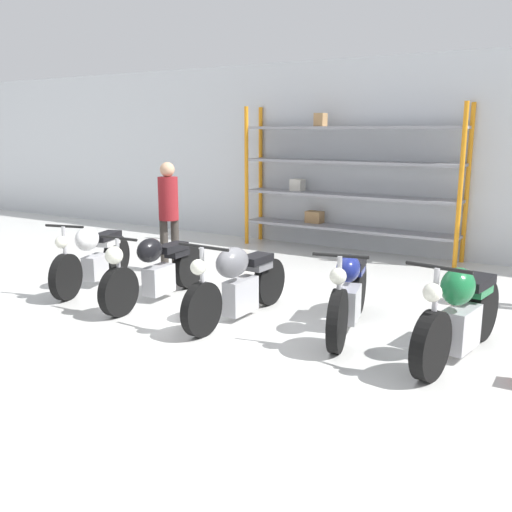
{
  "coord_description": "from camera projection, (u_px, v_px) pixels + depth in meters",
  "views": [
    {
      "loc": [
        3.73,
        -5.73,
        2.29
      ],
      "look_at": [
        0.0,
        0.4,
        0.7
      ],
      "focal_mm": 40.0,
      "sensor_mm": 36.0,
      "label": 1
    }
  ],
  "objects": [
    {
      "name": "back_wall",
      "position": [
        375.0,
        157.0,
        10.68
      ],
      "size": [
        30.0,
        0.08,
        3.6
      ],
      "color": "silver",
      "rests_on": "ground_plane"
    },
    {
      "name": "ground_plane",
      "position": [
        239.0,
        316.0,
        7.17
      ],
      "size": [
        30.0,
        30.0,
        0.0
      ],
      "primitive_type": "plane",
      "color": "silver"
    },
    {
      "name": "person_near_rack",
      "position": [
        169.0,
        208.0,
        9.17
      ],
      "size": [
        0.45,
        0.45,
        1.79
      ],
      "rotation": [
        0.0,
        0.0,
        2.38
      ],
      "color": "#38332D",
      "rests_on": "ground_plane"
    },
    {
      "name": "motorcycle_green",
      "position": [
        460.0,
        314.0,
        5.77
      ],
      "size": [
        0.64,
        2.05,
        1.09
      ],
      "rotation": [
        0.0,
        0.0,
        -1.72
      ],
      "color": "black",
      "rests_on": "ground_plane"
    },
    {
      "name": "motorcycle_white",
      "position": [
        93.0,
        256.0,
        8.43
      ],
      "size": [
        0.79,
        2.0,
        1.04
      ],
      "rotation": [
        0.0,
        0.0,
        -1.29
      ],
      "color": "black",
      "rests_on": "ground_plane"
    },
    {
      "name": "motorcycle_black",
      "position": [
        155.0,
        270.0,
        7.72
      ],
      "size": [
        0.56,
        2.14,
        1.0
      ],
      "rotation": [
        0.0,
        0.0,
        -1.52
      ],
      "color": "black",
      "rests_on": "ground_plane"
    },
    {
      "name": "motorcycle_grey",
      "position": [
        238.0,
        282.0,
        6.96
      ],
      "size": [
        0.69,
        2.07,
        1.04
      ],
      "rotation": [
        0.0,
        0.0,
        -1.6
      ],
      "color": "black",
      "rests_on": "ground_plane"
    },
    {
      "name": "shelving_rack",
      "position": [
        346.0,
        179.0,
        10.68
      ],
      "size": [
        4.24,
        0.63,
        2.75
      ],
      "color": "orange",
      "rests_on": "ground_plane"
    },
    {
      "name": "motorcycle_blue",
      "position": [
        349.0,
        293.0,
        6.57
      ],
      "size": [
        0.71,
        2.04,
        1.04
      ],
      "rotation": [
        0.0,
        0.0,
        -1.35
      ],
      "color": "black",
      "rests_on": "ground_plane"
    }
  ]
}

